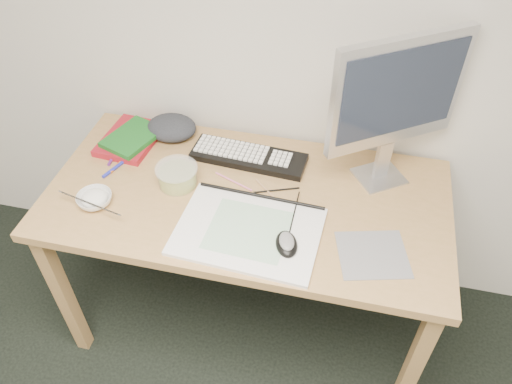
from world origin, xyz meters
TOP-DOWN VIEW (x-y plane):
  - desk at (0.05, 1.43)m, footprint 1.40×0.70m
  - mousepad at (0.50, 1.26)m, footprint 0.25×0.24m
  - sketchpad at (0.10, 1.26)m, footprint 0.48×0.35m
  - keyboard at (0.02, 1.62)m, footprint 0.44×0.17m
  - monitor at (0.50, 1.63)m, footprint 0.40×0.29m
  - mouse at (0.23, 1.23)m, footprint 0.10×0.12m
  - rice_bowl at (-0.44, 1.27)m, footprint 0.15×0.15m
  - chopsticks at (-0.44, 1.24)m, footprint 0.25×0.08m
  - fruit_tub at (-0.20, 1.43)m, footprint 0.15×0.15m
  - book_red at (-0.46, 1.62)m, footprint 0.21×0.27m
  - book_green at (-0.44, 1.61)m, footprint 0.22×0.25m
  - cloth_lump at (-0.32, 1.70)m, footprint 0.19×0.17m
  - pencil_pink at (-0.01, 1.49)m, footprint 0.15×0.07m
  - pencil_tan at (0.13, 1.46)m, footprint 0.12×0.12m
  - pencil_black at (0.15, 1.48)m, footprint 0.15×0.07m
  - marker_blue at (-0.45, 1.46)m, footprint 0.06×0.13m
  - marker_orange at (-0.45, 1.49)m, footprint 0.03×0.12m
  - marker_purple at (-0.49, 1.53)m, footprint 0.02×0.12m

SIDE VIEW (x-z plane):
  - desk at x=0.05m, z-range 0.29..1.04m
  - mousepad at x=0.50m, z-range 0.75..0.75m
  - pencil_tan at x=0.13m, z-range 0.75..0.76m
  - pencil_pink at x=-0.01m, z-range 0.75..0.76m
  - pencil_black at x=0.15m, z-range 0.75..0.76m
  - marker_orange at x=-0.45m, z-range 0.75..0.76m
  - marker_purple at x=-0.49m, z-range 0.75..0.76m
  - marker_blue at x=-0.45m, z-range 0.75..0.76m
  - sketchpad at x=0.10m, z-range 0.75..0.76m
  - keyboard at x=0.02m, z-range 0.75..0.78m
  - book_red at x=-0.46m, z-range 0.75..0.78m
  - rice_bowl at x=-0.44m, z-range 0.75..0.79m
  - mouse at x=0.23m, z-range 0.76..0.80m
  - cloth_lump at x=-0.32m, z-range 0.75..0.82m
  - book_green at x=-0.44m, z-range 0.78..0.80m
  - fruit_tub at x=-0.20m, z-range 0.75..0.82m
  - chopsticks at x=-0.44m, z-range 0.78..0.80m
  - monitor at x=0.50m, z-range 0.82..1.36m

